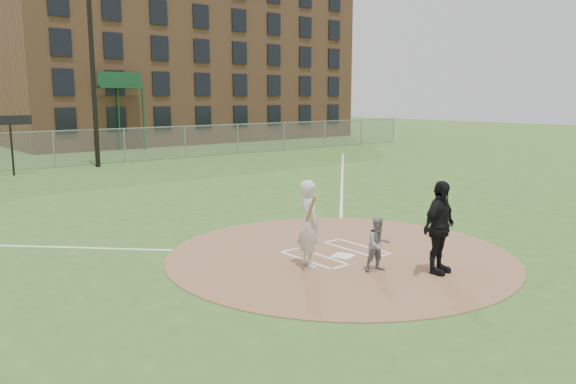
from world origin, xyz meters
TOP-DOWN VIEW (x-y plane):
  - ground at (0.00, 0.00)m, footprint 140.00×140.00m
  - dirt_circle at (0.00, 0.00)m, footprint 8.40×8.40m
  - home_plate at (-0.09, -0.20)m, footprint 0.62×0.62m
  - foul_line_first at (9.00, 9.00)m, footprint 17.04×17.04m
  - catcher at (-0.29, -1.48)m, footprint 0.70×0.61m
  - umpire at (0.61, -2.40)m, footprint 1.25×0.66m
  - batters_boxes at (0.00, 0.15)m, footprint 2.08×1.88m
  - batter_at_plate at (-1.22, -0.24)m, footprint 0.78×1.10m
  - outfield_fence at (0.00, 22.00)m, footprint 56.08×0.08m
  - brick_warehouse at (16.00, 37.96)m, footprint 30.00×17.17m
  - light_pole at (2.00, 21.00)m, footprint 1.20×0.30m
  - scoreboard_sign at (-2.50, 20.20)m, footprint 2.00×0.10m

SIDE VIEW (x-z plane):
  - ground at x=0.00m, z-range 0.00..0.00m
  - foul_line_first at x=9.00m, z-range 0.00..0.01m
  - dirt_circle at x=0.00m, z-range 0.00..0.02m
  - batters_boxes at x=0.00m, z-range 0.02..0.03m
  - home_plate at x=-0.09m, z-range 0.02..0.05m
  - catcher at x=-0.29m, z-range 0.02..1.23m
  - batter_at_plate at x=-1.22m, z-range 0.02..1.99m
  - outfield_fence at x=0.00m, z-range 0.00..2.03m
  - umpire at x=0.61m, z-range 0.02..2.05m
  - scoreboard_sign at x=-2.50m, z-range 0.92..3.85m
  - light_pole at x=2.00m, z-range 0.50..12.72m
  - brick_warehouse at x=16.00m, z-range 0.00..15.00m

